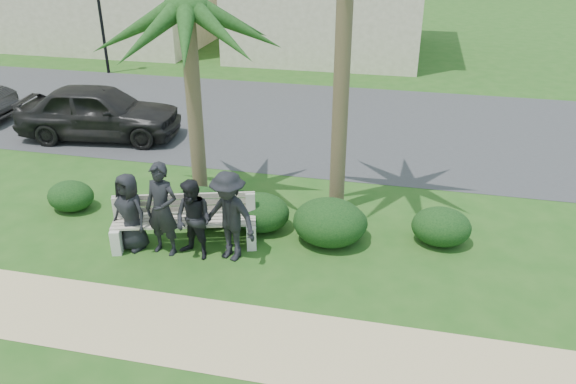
% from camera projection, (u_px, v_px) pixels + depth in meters
% --- Properties ---
extents(ground, '(160.00, 160.00, 0.00)m').
position_uv_depth(ground, '(233.00, 267.00, 10.11)').
color(ground, '#1E4B15').
rests_on(ground, ground).
extents(footpath, '(30.00, 1.60, 0.01)m').
position_uv_depth(footpath, '(197.00, 332.00, 8.54)').
color(footpath, tan).
rests_on(footpath, ground).
extents(asphalt_street, '(160.00, 8.00, 0.01)m').
position_uv_depth(asphalt_street, '(313.00, 122.00, 17.10)').
color(asphalt_street, '#2D2D30').
rests_on(asphalt_street, ground).
extents(park_bench, '(2.85, 1.35, 0.94)m').
position_uv_depth(park_bench, '(186.00, 225.00, 10.62)').
color(park_bench, gray).
rests_on(park_bench, ground).
extents(man_a, '(0.86, 0.70, 1.52)m').
position_uv_depth(man_a, '(130.00, 212.00, 10.37)').
color(man_a, black).
rests_on(man_a, ground).
extents(man_b, '(0.71, 0.52, 1.80)m').
position_uv_depth(man_b, '(162.00, 209.00, 10.16)').
color(man_b, black).
rests_on(man_b, ground).
extents(man_c, '(0.90, 0.80, 1.53)m').
position_uv_depth(man_c, '(194.00, 220.00, 10.08)').
color(man_c, black).
rests_on(man_c, ground).
extents(man_d, '(1.27, 0.98, 1.73)m').
position_uv_depth(man_d, '(229.00, 216.00, 10.00)').
color(man_d, black).
rests_on(man_d, ground).
extents(hedge_a, '(1.00, 0.82, 0.65)m').
position_uv_depth(hedge_a, '(71.00, 195.00, 11.94)').
color(hedge_a, black).
rests_on(hedge_a, ground).
extents(hedge_b, '(1.18, 0.98, 0.77)m').
position_uv_depth(hedge_b, '(200.00, 205.00, 11.41)').
color(hedge_b, black).
rests_on(hedge_b, ground).
extents(hedge_c, '(1.03, 0.85, 0.67)m').
position_uv_depth(hedge_c, '(236.00, 206.00, 11.49)').
color(hedge_c, black).
rests_on(hedge_c, ground).
extents(hedge_d, '(1.40, 1.16, 0.92)m').
position_uv_depth(hedge_d, '(329.00, 221.00, 10.67)').
color(hedge_d, black).
rests_on(hedge_d, ground).
extents(hedge_e, '(1.09, 0.90, 0.71)m').
position_uv_depth(hedge_e, '(340.00, 221.00, 10.88)').
color(hedge_e, black).
rests_on(hedge_e, ground).
extents(hedge_f, '(1.13, 0.93, 0.73)m').
position_uv_depth(hedge_f, '(441.00, 226.00, 10.70)').
color(hedge_f, black).
rests_on(hedge_f, ground).
extents(hedge_extra, '(1.18, 0.98, 0.77)m').
position_uv_depth(hedge_extra, '(260.00, 211.00, 11.17)').
color(hedge_extra, black).
rests_on(hedge_extra, ground).
extents(palm_left, '(3.00, 3.00, 5.03)m').
position_uv_depth(palm_left, '(187.00, 9.00, 10.64)').
color(palm_left, brown).
rests_on(palm_left, ground).
extents(car_a, '(4.64, 2.34, 1.52)m').
position_uv_depth(car_a, '(99.00, 112.00, 15.59)').
color(car_a, black).
rests_on(car_a, ground).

